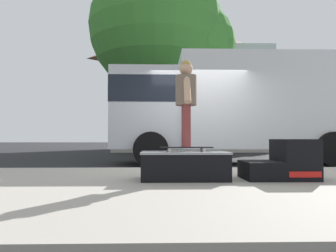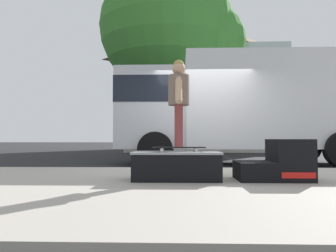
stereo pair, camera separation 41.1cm
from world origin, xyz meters
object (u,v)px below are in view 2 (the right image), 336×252
skateboard (179,148)px  street_tree_main (174,32)px  box_truck (238,105)px  skate_box (177,165)px  skater_kid (179,95)px  kicker_ramp (278,163)px

skateboard → street_tree_main: street_tree_main is taller
box_truck → street_tree_main: (-1.92, 4.17, 3.52)m
skate_box → box_truck: (1.75, 4.76, 1.36)m
skate_box → skateboard: bearing=62.2°
skater_kid → box_truck: box_truck is taller
skateboard → skate_box: bearing=-117.8°
box_truck → street_tree_main: size_ratio=0.85×
skate_box → street_tree_main: 10.18m
skater_kid → box_truck: 5.02m
kicker_ramp → skater_kid: 1.74m
skate_box → street_tree_main: size_ratio=0.15×
kicker_ramp → street_tree_main: 10.30m
skater_kid → skateboard: bearing=90.0°
kicker_ramp → street_tree_main: size_ratio=0.12×
skater_kid → box_truck: (1.71, 4.70, 0.34)m
skater_kid → skate_box: bearing=-117.8°
street_tree_main → skater_kid: bearing=-88.6°
box_truck → kicker_ramp: bearing=-93.4°
kicker_ramp → skateboard: kicker_ramp is taller
skateboard → box_truck: size_ratio=0.11×
skater_kid → street_tree_main: bearing=91.4°
skateboard → street_tree_main: 10.02m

